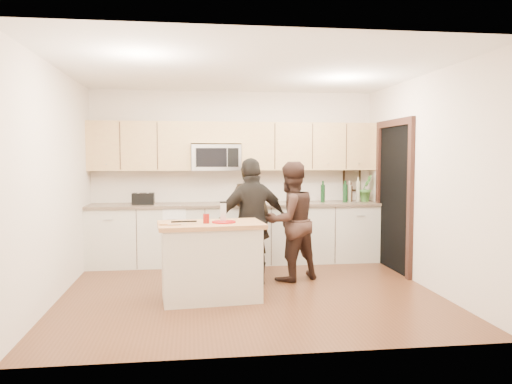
{
  "coord_description": "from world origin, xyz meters",
  "views": [
    {
      "loc": [
        -0.7,
        -6.01,
        1.65
      ],
      "look_at": [
        0.13,
        0.35,
        1.21
      ],
      "focal_mm": 35.0,
      "sensor_mm": 36.0,
      "label": 1
    }
  ],
  "objects": [
    {
      "name": "floor",
      "position": [
        0.0,
        0.0,
        0.0
      ],
      "size": [
        4.5,
        4.5,
        0.0
      ],
      "primitive_type": "plane",
      "color": "#54301C",
      "rests_on": "ground"
    },
    {
      "name": "woman_right",
      "position": [
        0.09,
        0.35,
        0.82
      ],
      "size": [
        1.04,
        0.64,
        1.65
      ],
      "primitive_type": "imported",
      "rotation": [
        0.0,
        0.0,
        3.41
      ],
      "color": "black",
      "rests_on": "ground"
    },
    {
      "name": "box_grater",
      "position": [
        -0.33,
        -0.21,
        1.03
      ],
      "size": [
        0.08,
        0.06,
        0.22
      ],
      "color": "silver",
      "rests_on": "red_plate"
    },
    {
      "name": "knife",
      "position": [
        -0.86,
        -0.52,
        0.92
      ],
      "size": [
        0.21,
        0.04,
        0.01
      ],
      "primitive_type": "cube",
      "rotation": [
        0.0,
        0.0,
        0.09
      ],
      "color": "silver",
      "rests_on": "cutting_board"
    },
    {
      "name": "upper_cabinetry",
      "position": [
        0.03,
        1.83,
        1.84
      ],
      "size": [
        4.5,
        0.33,
        0.75
      ],
      "color": "tan",
      "rests_on": "ground"
    },
    {
      "name": "dish_towel",
      "position": [
        -0.95,
        1.5,
        0.8
      ],
      "size": [
        0.34,
        0.6,
        0.48
      ],
      "color": "white",
      "rests_on": "ground"
    },
    {
      "name": "red_plate",
      "position": [
        -0.33,
        -0.29,
        0.91
      ],
      "size": [
        0.28,
        0.28,
        0.02
      ],
      "primitive_type": "cylinder",
      "color": "#9C0E0F",
      "rests_on": "island"
    },
    {
      "name": "room_shell",
      "position": [
        0.0,
        0.0,
        1.73
      ],
      "size": [
        4.52,
        4.02,
        2.71
      ],
      "color": "beige",
      "rests_on": "ground"
    },
    {
      "name": "back_cabinetry",
      "position": [
        0.0,
        1.69,
        0.47
      ],
      "size": [
        4.5,
        0.66,
        0.94
      ],
      "color": "beige",
      "rests_on": "ground"
    },
    {
      "name": "woman_left",
      "position": [
        0.13,
        1.02,
        0.8
      ],
      "size": [
        0.69,
        0.58,
        1.6
      ],
      "primitive_type": "imported",
      "rotation": [
        0.0,
        0.0,
        2.75
      ],
      "color": "black",
      "rests_on": "ground"
    },
    {
      "name": "tongs",
      "position": [
        -0.78,
        -0.36,
        0.93
      ],
      "size": [
        0.29,
        0.05,
        0.02
      ],
      "primitive_type": "cube",
      "rotation": [
        0.0,
        0.0,
        0.09
      ],
      "color": "black",
      "rests_on": "cutting_board"
    },
    {
      "name": "woman_center",
      "position": [
        0.62,
        0.51,
        0.8
      ],
      "size": [
        0.96,
        0.87,
        1.6
      ],
      "primitive_type": "imported",
      "rotation": [
        0.0,
        0.0,
        3.57
      ],
      "color": "black",
      "rests_on": "ground"
    },
    {
      "name": "island",
      "position": [
        -0.48,
        -0.27,
        0.45
      ],
      "size": [
        1.26,
        0.8,
        0.9
      ],
      "rotation": [
        0.0,
        0.0,
        0.09
      ],
      "color": "beige",
      "rests_on": "ground"
    },
    {
      "name": "cutting_board",
      "position": [
        -0.94,
        -0.37,
        0.91
      ],
      "size": [
        0.25,
        0.21,
        0.02
      ],
      "primitive_type": "cube",
      "rotation": [
        0.0,
        0.0,
        0.09
      ],
      "color": "#B17B4A",
      "rests_on": "island"
    },
    {
      "name": "toaster",
      "position": [
        -1.42,
        1.67,
        1.03
      ],
      "size": [
        0.33,
        0.2,
        0.18
      ],
      "color": "black",
      "rests_on": "back_cabinetry"
    },
    {
      "name": "microwave",
      "position": [
        -0.31,
        1.8,
        1.65
      ],
      "size": [
        0.76,
        0.41,
        0.4
      ],
      "color": "silver",
      "rests_on": "ground"
    },
    {
      "name": "bottle_cluster",
      "position": [
        1.75,
        1.68,
        1.11
      ],
      "size": [
        0.67,
        0.19,
        0.39
      ],
      "color": "black",
      "rests_on": "back_cabinetry"
    },
    {
      "name": "drink_glass",
      "position": [
        -0.53,
        -0.33,
        0.95
      ],
      "size": [
        0.07,
        0.07,
        0.11
      ],
      "primitive_type": "cylinder",
      "color": "maroon",
      "rests_on": "island"
    },
    {
      "name": "framed_picture",
      "position": [
        1.95,
        1.98,
        1.28
      ],
      "size": [
        0.3,
        0.03,
        0.38
      ],
      "color": "black",
      "rests_on": "ground"
    },
    {
      "name": "orchid",
      "position": [
        2.1,
        1.72,
        1.16
      ],
      "size": [
        0.3,
        0.3,
        0.43
      ],
      "primitive_type": "imported",
      "rotation": [
        0.0,
        0.0,
        0.82
      ],
      "color": "#417E32",
      "rests_on": "back_cabinetry"
    },
    {
      "name": "doorway",
      "position": [
        2.23,
        0.9,
        1.16
      ],
      "size": [
        0.06,
        1.25,
        2.2
      ],
      "color": "black",
      "rests_on": "ground"
    }
  ]
}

